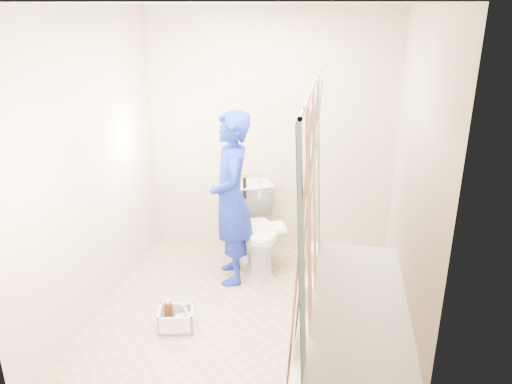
% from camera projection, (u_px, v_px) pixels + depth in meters
% --- Properties ---
extents(floor, '(2.60, 2.60, 0.00)m').
position_uv_depth(floor, '(245.00, 316.00, 4.08)').
color(floor, tan).
rests_on(floor, ground).
extents(ceiling, '(2.40, 2.60, 0.02)m').
position_uv_depth(ceiling, '(242.00, 3.00, 3.24)').
color(ceiling, white).
rests_on(ceiling, wall_back).
extents(wall_back, '(2.40, 0.02, 2.40)m').
position_uv_depth(wall_back, '(270.00, 135.00, 4.86)').
color(wall_back, '#C4B096').
rests_on(wall_back, ground).
extents(wall_front, '(2.40, 0.02, 2.40)m').
position_uv_depth(wall_front, '(191.00, 262.00, 2.46)').
color(wall_front, '#C4B096').
rests_on(wall_front, ground).
extents(wall_left, '(0.02, 2.60, 2.40)m').
position_uv_depth(wall_left, '(91.00, 169.00, 3.85)').
color(wall_left, '#C4B096').
rests_on(wall_left, ground).
extents(wall_right, '(0.02, 2.60, 2.40)m').
position_uv_depth(wall_right, '(412.00, 187.00, 3.46)').
color(wall_right, '#C4B096').
rests_on(wall_right, ground).
extents(bathtub, '(0.70, 1.75, 0.50)m').
position_uv_depth(bathtub, '(352.00, 331.00, 3.46)').
color(bathtub, white).
rests_on(bathtub, ground).
extents(curtain_rod, '(0.02, 1.90, 0.02)m').
position_uv_depth(curtain_rod, '(315.00, 85.00, 2.92)').
color(curtain_rod, silver).
rests_on(curtain_rod, wall_back).
extents(shower_curtain, '(0.06, 1.75, 1.80)m').
position_uv_depth(shower_curtain, '(309.00, 229.00, 3.25)').
color(shower_curtain, white).
rests_on(shower_curtain, curtain_rod).
extents(toilet, '(0.68, 0.86, 0.77)m').
position_uv_depth(toilet, '(257.00, 230.00, 4.74)').
color(toilet, silver).
rests_on(toilet, ground).
extents(tank_lid, '(0.52, 0.36, 0.04)m').
position_uv_depth(tank_lid, '(260.00, 229.00, 4.60)').
color(tank_lid, white).
rests_on(tank_lid, toilet).
extents(tank_internals, '(0.18, 0.10, 0.25)m').
position_uv_depth(tank_internals, '(248.00, 186.00, 4.79)').
color(tank_internals, black).
rests_on(tank_internals, toilet).
extents(plumber, '(0.53, 0.66, 1.57)m').
position_uv_depth(plumber, '(231.00, 199.00, 4.40)').
color(plumber, '#0F2297').
rests_on(plumber, ground).
extents(cleaning_caddy, '(0.31, 0.27, 0.21)m').
position_uv_depth(cleaning_caddy, '(177.00, 320.00, 3.91)').
color(cleaning_caddy, white).
rests_on(cleaning_caddy, ground).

